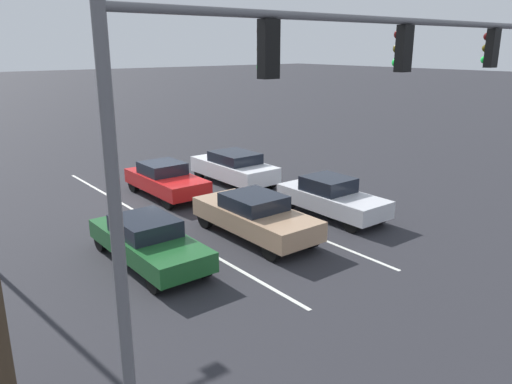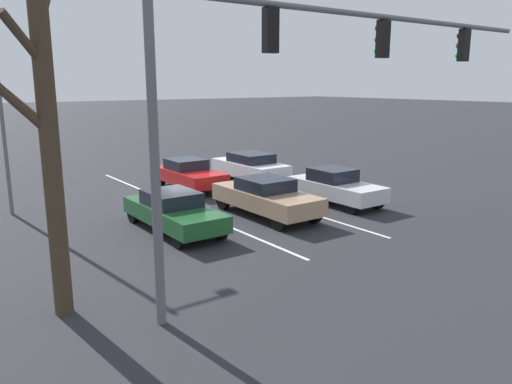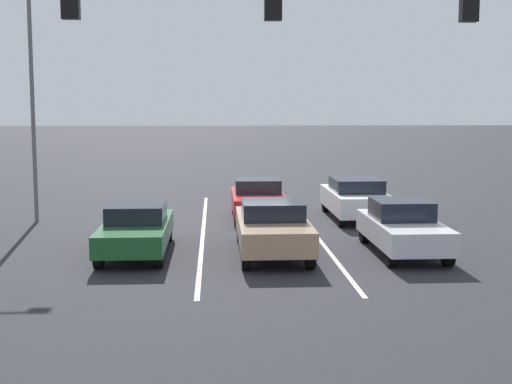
% 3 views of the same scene
% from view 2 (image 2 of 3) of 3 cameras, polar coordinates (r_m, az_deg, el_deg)
% --- Properties ---
extents(ground_plane, '(240.00, 240.00, 0.00)m').
position_cam_2_polar(ground_plane, '(23.75, -7.91, 0.26)').
color(ground_plane, '#28282D').
extents(lane_stripe_left_divider, '(0.12, 16.58, 0.01)m').
position_cam_2_polar(lane_stripe_left_divider, '(22.72, -1.26, -0.16)').
color(lane_stripe_left_divider, silver).
rests_on(lane_stripe_left_divider, ground_plane).
extents(lane_stripe_center_divider, '(0.12, 16.58, 0.01)m').
position_cam_2_polar(lane_stripe_center_divider, '(20.98, -9.20, -1.38)').
color(lane_stripe_center_divider, silver).
rests_on(lane_stripe_center_divider, ground_plane).
extents(car_tan_midlane_front, '(1.85, 4.77, 1.45)m').
position_cam_2_polar(car_tan_midlane_front, '(18.74, 1.14, -0.50)').
color(car_tan_midlane_front, tan).
rests_on(car_tan_midlane_front, ground_plane).
extents(car_darkgreen_rightlane_front, '(1.74, 4.67, 1.35)m').
position_cam_2_polar(car_darkgreen_rightlane_front, '(17.13, -9.43, -2.12)').
color(car_darkgreen_rightlane_front, '#1E5928').
rests_on(car_darkgreen_rightlane_front, ground_plane).
extents(car_silver_leftlane_front, '(1.71, 4.32, 1.45)m').
position_cam_2_polar(car_silver_leftlane_front, '(20.99, 9.04, 0.65)').
color(car_silver_leftlane_front, silver).
rests_on(car_silver_leftlane_front, ground_plane).
extents(car_white_leftlane_second, '(1.87, 4.51, 1.46)m').
position_cam_2_polar(car_white_leftlane_second, '(25.43, -0.67, 2.92)').
color(car_white_leftlane_second, silver).
rests_on(car_white_leftlane_second, ground_plane).
extents(car_red_midlane_second, '(1.80, 4.26, 1.42)m').
position_cam_2_polar(car_red_midlane_second, '(23.70, -7.69, 2.05)').
color(car_red_midlane_second, red).
rests_on(car_red_midlane_second, ground_plane).
extents(traffic_signal_gantry, '(12.72, 0.37, 6.91)m').
position_cam_2_polar(traffic_signal_gantry, '(12.19, 6.81, 14.08)').
color(traffic_signal_gantry, slate).
rests_on(traffic_signal_gantry, ground_plane).
extents(street_lamp_right_shoulder, '(1.85, 0.24, 9.28)m').
position_cam_2_polar(street_lamp_right_shoulder, '(20.78, -27.00, 11.96)').
color(street_lamp_right_shoulder, slate).
rests_on(street_lamp_right_shoulder, ground_plane).
extents(bare_tree_near, '(2.13, 2.16, 7.44)m').
position_cam_2_polar(bare_tree_near, '(11.06, -22.69, 5.20)').
color(bare_tree_near, '#423323').
rests_on(bare_tree_near, ground_plane).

